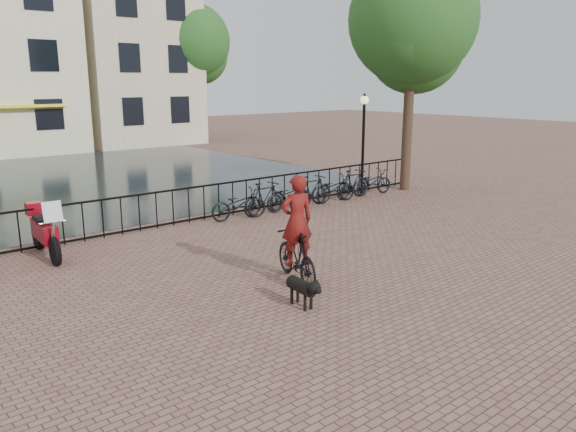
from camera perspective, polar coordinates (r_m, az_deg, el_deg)
ground at (r=10.02m, az=11.19°, el=-9.82°), size 100.00×100.00×0.00m
canal_water at (r=24.44m, az=-21.98°, el=3.33°), size 20.00×20.00×0.00m
railing at (r=15.87m, az=-11.61°, el=0.82°), size 20.00×0.05×1.02m
canal_house_right at (r=39.11m, az=-16.63°, el=17.03°), size 7.00×9.00×13.30m
tree_near_right at (r=21.05m, az=12.56°, el=18.84°), size 4.48×4.48×8.24m
tree_far_right at (r=38.02m, az=-9.65°, el=17.05°), size 4.76×4.76×8.76m
lamp_post at (r=19.69m, az=7.69°, el=8.93°), size 0.30×0.30×3.45m
cyclist at (r=11.07m, az=0.88°, el=-1.98°), size 1.02×1.93×2.54m
dog at (r=10.08m, az=1.37°, el=-7.56°), size 0.36×0.91×0.60m
motorcycle at (r=13.88m, az=-23.55°, el=-0.89°), size 0.61×2.09×1.48m
parked_bike_0 at (r=16.30m, az=-5.02°, el=1.19°), size 1.79×0.88×0.90m
parked_bike_1 at (r=16.83m, az=-2.36°, el=1.80°), size 1.70×0.63×1.00m
parked_bike_2 at (r=17.42m, az=0.12°, el=2.05°), size 1.74×0.67×0.90m
parked_bike_3 at (r=18.02m, az=2.44°, el=2.59°), size 1.67×0.48×1.00m
parked_bike_4 at (r=18.67m, az=4.61°, el=2.79°), size 1.79×0.85×0.90m
parked_bike_5 at (r=19.33m, az=6.64°, el=3.26°), size 1.69×0.56×1.00m
parked_bike_6 at (r=20.02m, az=8.52°, el=3.42°), size 1.77×0.77×0.90m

